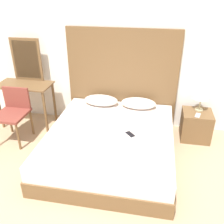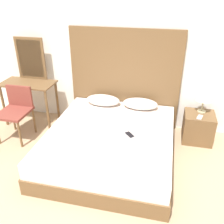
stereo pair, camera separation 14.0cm
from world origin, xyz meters
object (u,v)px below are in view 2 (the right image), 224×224
object	(u,v)px
phone_on_bed	(130,135)
table_lamp	(204,96)
nightstand	(198,127)
vanity_desk	(29,91)
chair	(16,109)
phone_on_nightstand	(200,117)
bed	(110,144)

from	to	relation	value
phone_on_bed	table_lamp	xyz separation A→B (m)	(1.01, 0.88, 0.31)
phone_on_bed	nightstand	distance (m)	1.29
phone_on_bed	vanity_desk	xyz separation A→B (m)	(-1.92, 0.72, 0.18)
chair	table_lamp	bearing A→B (deg)	11.98
phone_on_bed	chair	xyz separation A→B (m)	(-1.90, 0.26, 0.06)
phone_on_nightstand	vanity_desk	world-z (taller)	vanity_desk
chair	bed	bearing A→B (deg)	-7.53
bed	phone_on_bed	bearing A→B (deg)	-8.98
vanity_desk	phone_on_bed	bearing A→B (deg)	-20.66
phone_on_bed	table_lamp	distance (m)	1.38
table_lamp	chair	xyz separation A→B (m)	(-2.92, -0.62, -0.25)
bed	phone_on_bed	xyz separation A→B (m)	(0.28, -0.04, 0.23)
nightstand	bed	bearing A→B (deg)	-149.73
table_lamp	chair	world-z (taller)	table_lamp
phone_on_bed	phone_on_nightstand	size ratio (longest dim) A/B	0.97
table_lamp	chair	bearing A→B (deg)	-168.02
vanity_desk	nightstand	bearing A→B (deg)	1.33
phone_on_nightstand	chair	bearing A→B (deg)	-171.65
phone_on_bed	vanity_desk	size ratio (longest dim) A/B	0.17
nightstand	chair	distance (m)	2.96
vanity_desk	bed	bearing A→B (deg)	-22.54
bed	nightstand	world-z (taller)	nightstand
nightstand	chair	xyz separation A→B (m)	(-2.90, -0.53, 0.27)
bed	phone_on_nightstand	xyz separation A→B (m)	(1.26, 0.64, 0.26)
bed	vanity_desk	distance (m)	1.82
bed	phone_on_bed	world-z (taller)	phone_on_bed
phone_on_bed	table_lamp	bearing A→B (deg)	40.85
phone_on_bed	vanity_desk	world-z (taller)	vanity_desk
table_lamp	chair	distance (m)	2.99
phone_on_nightstand	chair	world-z (taller)	chair
bed	vanity_desk	xyz separation A→B (m)	(-1.63, 0.68, 0.41)
vanity_desk	chair	distance (m)	0.48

